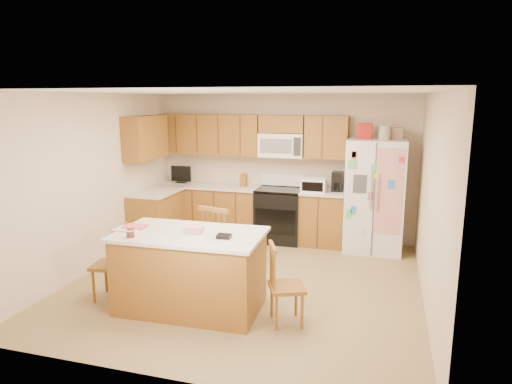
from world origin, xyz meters
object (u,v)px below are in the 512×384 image
(windsor_chair_left, at_px, (112,264))
(windsor_chair_back, at_px, (221,247))
(island, at_px, (190,270))
(windsor_chair_right, at_px, (285,286))
(refrigerator, at_px, (375,194))
(stove, at_px, (280,214))

(windsor_chair_left, relative_size, windsor_chair_back, 0.86)
(island, relative_size, windsor_chair_back, 1.61)
(windsor_chair_left, bearing_deg, windsor_chair_right, -0.87)
(windsor_chair_left, height_order, windsor_chair_right, windsor_chair_left)
(island, distance_m, windsor_chair_right, 1.13)
(windsor_chair_left, distance_m, windsor_chair_right, 2.17)
(refrigerator, relative_size, windsor_chair_right, 2.26)
(stove, bearing_deg, windsor_chair_back, -98.08)
(refrigerator, distance_m, windsor_chair_right, 2.99)
(windsor_chair_right, bearing_deg, island, 177.31)
(island, bearing_deg, windsor_chair_right, -2.69)
(stove, xyz_separation_m, windsor_chair_left, (-1.43, -2.86, -0.03))
(windsor_chair_left, xyz_separation_m, windsor_chair_right, (2.17, -0.03, -0.01))
(island, height_order, windsor_chair_left, island)
(island, bearing_deg, windsor_chair_back, 82.88)
(windsor_chair_left, bearing_deg, windsor_chair_back, 34.47)
(stove, height_order, windsor_chair_left, stove)
(stove, height_order, island, stove)
(island, relative_size, windsor_chair_left, 1.87)
(windsor_chair_right, bearing_deg, windsor_chair_back, 142.02)
(island, height_order, windsor_chair_right, island)
(stove, distance_m, windsor_chair_left, 3.20)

